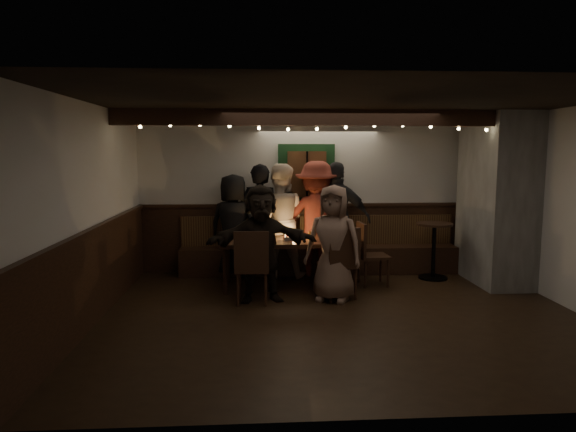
{
  "coord_description": "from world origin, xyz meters",
  "views": [
    {
      "loc": [
        -1.05,
        -6.14,
        2.04
      ],
      "look_at": [
        -0.56,
        1.6,
        1.05
      ],
      "focal_mm": 32.0,
      "sensor_mm": 36.0,
      "label": 1
    }
  ],
  "objects": [
    {
      "name": "person_b",
      "position": [
        -0.98,
        2.1,
        0.92
      ],
      "size": [
        0.76,
        0.6,
        1.83
      ],
      "primitive_type": "imported",
      "rotation": [
        0.0,
        0.0,
        2.88
      ],
      "color": "black",
      "rests_on": "ground"
    },
    {
      "name": "person_g",
      "position": [
        -0.01,
        0.66,
        0.79
      ],
      "size": [
        0.91,
        0.76,
        1.59
      ],
      "primitive_type": "imported",
      "rotation": [
        0.0,
        0.0,
        -0.39
      ],
      "color": "#856756",
      "rests_on": "ground"
    },
    {
      "name": "high_top",
      "position": [
        1.78,
        1.75,
        0.57
      ],
      "size": [
        0.56,
        0.56,
        0.9
      ],
      "color": "black",
      "rests_on": "ground"
    },
    {
      "name": "person_d",
      "position": [
        -0.07,
        2.05,
        0.94
      ],
      "size": [
        1.36,
        1.0,
        1.88
      ],
      "primitive_type": "imported",
      "rotation": [
        0.0,
        0.0,
        2.86
      ],
      "color": "maroon",
      "rests_on": "ground"
    },
    {
      "name": "person_c",
      "position": [
        -0.67,
        2.05,
        0.92
      ],
      "size": [
        0.96,
        0.79,
        1.84
      ],
      "primitive_type": "imported",
      "rotation": [
        0.0,
        0.0,
        3.03
      ],
      "color": "beige",
      "rests_on": "ground"
    },
    {
      "name": "person_a",
      "position": [
        -1.41,
        2.13,
        0.83
      ],
      "size": [
        0.94,
        0.76,
        1.67
      ],
      "primitive_type": "imported",
      "rotation": [
        0.0,
        0.0,
        2.82
      ],
      "color": "black",
      "rests_on": "ground"
    },
    {
      "name": "chair_near_right",
      "position": [
        0.11,
        0.68,
        0.57
      ],
      "size": [
        0.56,
        0.56,
        1.01
      ],
      "color": "black",
      "rests_on": "ground"
    },
    {
      "name": "person_e",
      "position": [
        0.26,
        2.05,
        0.93
      ],
      "size": [
        1.18,
        0.76,
        1.86
      ],
      "primitive_type": "imported",
      "rotation": [
        0.0,
        0.0,
        2.84
      ],
      "color": "black",
      "rests_on": "ground"
    },
    {
      "name": "chair_end",
      "position": [
        0.64,
        1.42,
        0.54
      ],
      "size": [
        0.47,
        0.47,
        0.96
      ],
      "color": "black",
      "rests_on": "ground"
    },
    {
      "name": "dining_table",
      "position": [
        -0.56,
        1.4,
        0.66
      ],
      "size": [
        2.02,
        0.87,
        0.88
      ],
      "color": "black",
      "rests_on": "ground"
    },
    {
      "name": "chair_near_left",
      "position": [
        -1.11,
        0.53,
        0.57
      ],
      "size": [
        0.48,
        0.48,
        1.0
      ],
      "color": "black",
      "rests_on": "ground"
    },
    {
      "name": "room",
      "position": [
        1.07,
        1.42,
        1.07
      ],
      "size": [
        6.02,
        5.01,
        2.62
      ],
      "color": "black",
      "rests_on": "ground"
    },
    {
      "name": "person_f",
      "position": [
        -0.99,
        0.7,
        0.8
      ],
      "size": [
        1.52,
        0.61,
        1.59
      ],
      "primitive_type": "imported",
      "rotation": [
        0.0,
        0.0,
        0.1
      ],
      "color": "black",
      "rests_on": "ground"
    }
  ]
}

